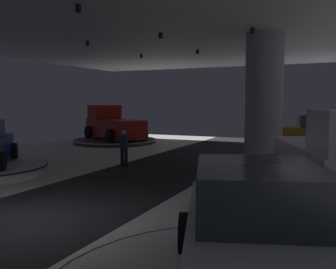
% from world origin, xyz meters
% --- Properties ---
extents(ground, '(24.00, 44.00, 0.06)m').
position_xyz_m(ground, '(0.00, 0.00, -0.02)').
color(ground, silver).
extents(column_right, '(1.50, 1.50, 5.50)m').
position_xyz_m(column_right, '(3.74, 9.04, 2.75)').
color(column_right, '#ADADB2').
rests_on(column_right, ground).
extents(display_platform_deep_right, '(5.54, 5.54, 0.37)m').
position_xyz_m(display_platform_deep_right, '(5.70, 14.74, 0.20)').
color(display_platform_deep_right, '#333338').
rests_on(display_platform_deep_right, ground).
extents(display_car_deep_right, '(4.46, 2.82, 1.71)m').
position_xyz_m(display_car_deep_right, '(5.67, 14.74, 1.13)').
color(display_car_deep_right, '#B77519').
rests_on(display_car_deep_right, display_platform_deep_right).
extents(display_car_near_right, '(3.24, 4.56, 1.71)m').
position_xyz_m(display_car_near_right, '(5.63, -1.63, 1.00)').
color(display_car_near_right, silver).
rests_on(display_car_near_right, display_platform_near_right).
extents(display_platform_mid_right, '(5.68, 5.68, 0.26)m').
position_xyz_m(display_platform_mid_right, '(6.40, 4.31, 0.15)').
color(display_platform_mid_right, '#333338').
rests_on(display_platform_mid_right, ground).
extents(display_platform_deep_left, '(5.68, 5.68, 0.25)m').
position_xyz_m(display_platform_deep_left, '(-7.21, 14.92, 0.14)').
color(display_platform_deep_left, '#333338').
rests_on(display_platform_deep_left, ground).
extents(pickup_truck_deep_left, '(5.61, 4.65, 2.30)m').
position_xyz_m(pickup_truck_deep_left, '(-7.49, 15.09, 1.19)').
color(pickup_truck_deep_left, maroon).
rests_on(pickup_truck_deep_left, display_platform_deep_left).
extents(visitor_walking_near, '(0.32, 0.32, 1.59)m').
position_xyz_m(visitor_walking_near, '(-1.65, 7.04, 0.91)').
color(visitor_walking_near, black).
rests_on(visitor_walking_near, ground).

